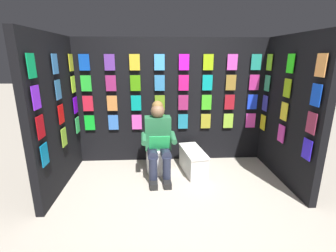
% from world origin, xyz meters
% --- Properties ---
extents(ground_plane, '(30.00, 30.00, 0.00)m').
position_xyz_m(ground_plane, '(0.00, 0.00, 0.00)').
color(ground_plane, '#B2A899').
extents(display_wall_back, '(3.35, 0.14, 2.14)m').
position_xyz_m(display_wall_back, '(0.00, -1.66, 1.07)').
color(display_wall_back, black).
rests_on(display_wall_back, ground).
extents(display_wall_left, '(0.14, 1.62, 2.14)m').
position_xyz_m(display_wall_left, '(-1.67, -0.81, 1.07)').
color(display_wall_left, black).
rests_on(display_wall_left, ground).
extents(display_wall_right, '(0.14, 1.62, 2.14)m').
position_xyz_m(display_wall_right, '(1.67, -0.81, 1.07)').
color(display_wall_right, black).
rests_on(display_wall_right, ground).
extents(toilet, '(0.41, 0.56, 0.77)m').
position_xyz_m(toilet, '(0.25, -1.20, 0.33)').
color(toilet, white).
rests_on(toilet, ground).
extents(person_reading, '(0.54, 0.70, 1.19)m').
position_xyz_m(person_reading, '(0.24, -0.97, 0.60)').
color(person_reading, '#286B42').
rests_on(person_reading, ground).
extents(comic_longbox_near, '(0.41, 0.77, 0.39)m').
position_xyz_m(comic_longbox_near, '(-0.32, -1.08, 0.19)').
color(comic_longbox_near, white).
rests_on(comic_longbox_near, ground).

